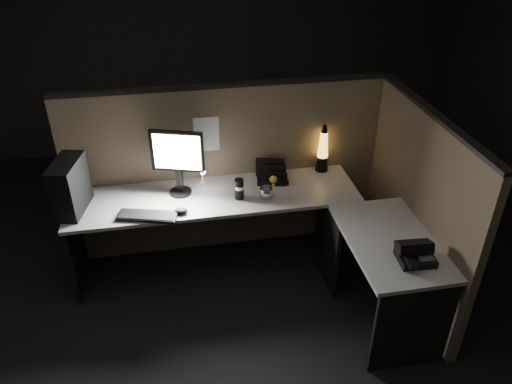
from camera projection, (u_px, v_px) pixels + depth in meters
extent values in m
plane|color=black|center=(246.00, 313.00, 3.88)|extent=(6.00, 6.00, 0.00)
plane|color=#282623|center=(202.00, 37.00, 5.67)|extent=(6.00, 0.00, 6.00)
cube|color=brown|center=(227.00, 171.00, 4.26)|extent=(2.66, 0.06, 1.50)
cube|color=brown|center=(416.00, 209.00, 3.77)|extent=(0.06, 1.66, 1.50)
cube|color=#A7A49E|center=(214.00, 197.00, 3.98)|extent=(2.30, 0.60, 0.03)
cube|color=#A7A49E|center=(391.00, 241.00, 3.49)|extent=(0.60, 1.00, 0.03)
cube|color=black|center=(76.00, 249.00, 4.00)|extent=(0.03, 0.55, 0.70)
cube|color=black|center=(412.00, 329.00, 3.28)|extent=(0.55, 0.03, 0.70)
cube|color=black|center=(327.00, 243.00, 4.06)|extent=(0.03, 0.55, 0.70)
cube|color=black|center=(70.00, 186.00, 3.69)|extent=(0.25, 0.42, 0.41)
cylinder|color=black|center=(181.00, 192.00, 4.00)|extent=(0.18, 0.18, 0.01)
cube|color=black|center=(180.00, 179.00, 3.96)|extent=(0.06, 0.05, 0.20)
cube|color=black|center=(177.00, 151.00, 3.82)|extent=(0.41, 0.16, 0.34)
cube|color=white|center=(177.00, 152.00, 3.80)|extent=(0.35, 0.12, 0.29)
cube|color=black|center=(147.00, 216.00, 3.71)|extent=(0.46, 0.26, 0.02)
ellipsoid|color=black|center=(181.00, 211.00, 3.74)|extent=(0.11, 0.09, 0.04)
cube|color=silver|center=(203.00, 184.00, 4.09)|extent=(0.04, 0.05, 0.03)
cylinder|color=silver|center=(202.00, 173.00, 4.04)|extent=(0.01, 0.01, 0.17)
cylinder|color=silver|center=(202.00, 167.00, 3.95)|extent=(0.01, 0.11, 0.01)
sphere|color=white|center=(203.00, 172.00, 3.90)|extent=(0.04, 0.04, 0.04)
cube|color=black|center=(272.00, 177.00, 4.16)|extent=(0.28, 0.26, 0.05)
cube|color=black|center=(273.00, 175.00, 4.11)|extent=(0.24, 0.06, 0.09)
cube|color=black|center=(270.00, 165.00, 4.18)|extent=(0.24, 0.06, 0.16)
cone|color=black|center=(322.00, 163.00, 4.28)|extent=(0.11, 0.11, 0.13)
cone|color=#F0AA3F|center=(323.00, 144.00, 4.19)|extent=(0.09, 0.09, 0.23)
sphere|color=brown|center=(323.00, 152.00, 4.23)|extent=(0.05, 0.05, 0.05)
sphere|color=brown|center=(323.00, 143.00, 4.18)|extent=(0.03, 0.03, 0.03)
cone|color=black|center=(325.00, 129.00, 4.11)|extent=(0.06, 0.06, 0.06)
cylinder|color=black|center=(239.00, 189.00, 3.89)|extent=(0.08, 0.08, 0.17)
imported|color=#B5B4BB|center=(266.00, 193.00, 3.92)|extent=(0.13, 0.13, 0.09)
sphere|color=yellow|center=(273.00, 179.00, 4.07)|extent=(0.06, 0.06, 0.06)
cube|color=white|center=(206.00, 134.00, 4.01)|extent=(0.21, 0.00, 0.29)
cube|color=black|center=(415.00, 258.00, 3.27)|extent=(0.24, 0.21, 0.05)
cube|color=black|center=(414.00, 247.00, 3.27)|extent=(0.24, 0.15, 0.11)
cube|color=black|center=(409.00, 260.00, 3.20)|extent=(0.06, 0.17, 0.03)
cube|color=#3F3F42|center=(425.00, 256.00, 3.24)|extent=(0.11, 0.11, 0.00)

